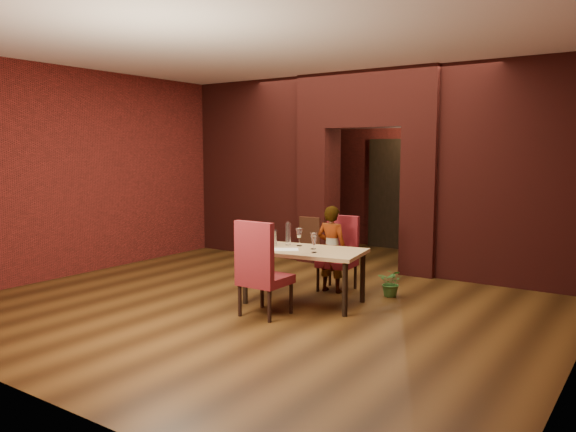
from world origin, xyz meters
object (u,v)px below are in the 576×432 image
(potted_plant, at_px, (392,283))
(person_seated, at_px, (332,249))
(wine_glass_c, at_px, (314,244))
(dining_table, at_px, (304,276))
(chair_near, at_px, (265,268))
(wine_glass_a, at_px, (299,237))
(wine_glass_b, at_px, (314,241))
(wine_bucket, at_px, (271,238))
(chair_far, at_px, (337,254))
(water_bottle, at_px, (288,233))

(potted_plant, bearing_deg, person_seated, -165.02)
(wine_glass_c, bearing_deg, potted_plant, 61.48)
(wine_glass_c, bearing_deg, dining_table, 150.36)
(chair_near, bearing_deg, wine_glass_a, -83.58)
(wine_glass_b, relative_size, wine_bucket, 1.03)
(wine_glass_c, relative_size, wine_bucket, 1.03)
(wine_glass_b, distance_m, wine_glass_c, 0.24)
(wine_glass_a, distance_m, wine_bucket, 0.37)
(wine_glass_b, xyz_separation_m, wine_bucket, (-0.60, -0.09, -0.00))
(wine_glass_a, height_order, wine_glass_c, wine_glass_a)
(wine_glass_a, bearing_deg, chair_far, 72.12)
(wine_glass_a, bearing_deg, chair_near, -83.74)
(person_seated, distance_m, water_bottle, 0.70)
(person_seated, xyz_separation_m, water_bottle, (-0.34, -0.55, 0.25))
(chair_far, distance_m, potted_plant, 0.85)
(chair_near, xyz_separation_m, wine_glass_c, (0.32, 0.57, 0.23))
(chair_far, xyz_separation_m, water_bottle, (-0.37, -0.66, 0.33))
(wine_glass_a, distance_m, wine_glass_c, 0.51)
(chair_far, relative_size, wine_bucket, 5.17)
(wine_bucket, height_order, potted_plant, wine_bucket)
(water_bottle, bearing_deg, person_seated, 58.15)
(wine_glass_b, distance_m, wine_bucket, 0.61)
(dining_table, bearing_deg, wine_glass_b, 28.20)
(chair_near, relative_size, water_bottle, 3.67)
(wine_bucket, bearing_deg, chair_near, -58.45)
(wine_bucket, bearing_deg, wine_glass_b, 8.33)
(wine_glass_b, xyz_separation_m, potted_plant, (0.70, 0.84, -0.61))
(wine_glass_a, xyz_separation_m, potted_plant, (0.98, 0.75, -0.62))
(dining_table, height_order, chair_far, chair_far)
(chair_far, xyz_separation_m, wine_bucket, (-0.53, -0.83, 0.28))
(chair_far, bearing_deg, dining_table, -96.86)
(chair_near, height_order, person_seated, person_seated)
(wine_glass_a, relative_size, wine_glass_b, 1.13)
(person_seated, height_order, potted_plant, person_seated)
(dining_table, bearing_deg, chair_near, -106.96)
(chair_near, height_order, water_bottle, chair_near)
(dining_table, xyz_separation_m, water_bottle, (-0.35, 0.15, 0.50))
(dining_table, relative_size, person_seated, 1.24)
(wine_glass_a, bearing_deg, wine_glass_c, -35.69)
(wine_glass_c, relative_size, water_bottle, 0.66)
(water_bottle, height_order, potted_plant, water_bottle)
(chair_near, distance_m, wine_glass_c, 0.69)
(dining_table, height_order, wine_glass_a, wine_glass_a)
(person_seated, bearing_deg, water_bottle, 56.22)
(wine_bucket, bearing_deg, wine_glass_a, 29.65)
(chair_near, distance_m, water_bottle, 0.93)
(wine_glass_b, distance_m, water_bottle, 0.45)
(person_seated, relative_size, wine_bucket, 5.99)
(chair_far, xyz_separation_m, person_seated, (-0.03, -0.11, 0.08))
(dining_table, height_order, wine_bucket, wine_bucket)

